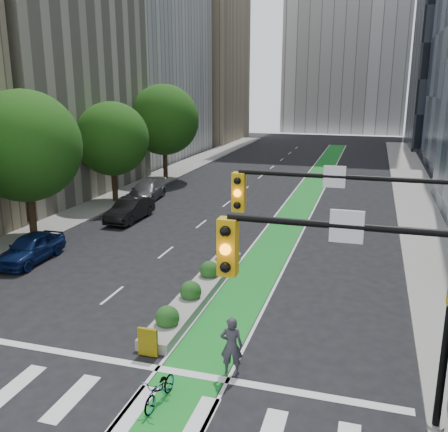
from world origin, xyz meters
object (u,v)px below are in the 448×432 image
Objects in this scene: parked_car_left_mid at (130,210)px; cyclist at (231,346)px; bicycle at (160,389)px; parked_car_left_far at (146,191)px; median_planter at (199,288)px; parked_car_left_near at (31,248)px.

cyclist is at bearing -53.00° from parked_car_left_mid.
parked_car_left_far is (-11.61, 23.81, 0.30)m from bicycle.
parked_car_left_near reaches higher than median_planter.
parked_car_left_near is at bearing -36.82° from cyclist.
cyclist is (3.00, -5.41, 0.62)m from median_planter.
median_planter is at bearing -11.18° from parked_car_left_near.
parked_car_left_far is at bearing 121.06° from bicycle.
cyclist reaches higher than parked_car_left_near.
parked_car_left_near is 8.88m from parked_car_left_mid.
cyclist is at bearing -60.98° from median_planter.
parked_car_left_mid reaches higher than bicycle.
median_planter is 13.56m from parked_car_left_mid.
parked_car_left_far reaches higher than median_planter.
parked_car_left_near reaches higher than bicycle.
parked_car_left_near is 0.95× the size of parked_car_left_mid.
parked_car_left_mid is at bearing 129.58° from median_planter.
cyclist is at bearing -30.42° from parked_car_left_near.
parked_car_left_near is at bearing -94.95° from parked_car_left_far.
cyclist is at bearing -64.88° from parked_car_left_far.
bicycle is 0.87× the size of cyclist.
cyclist reaches higher than parked_car_left_mid.
median_planter is 6.21m from cyclist.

